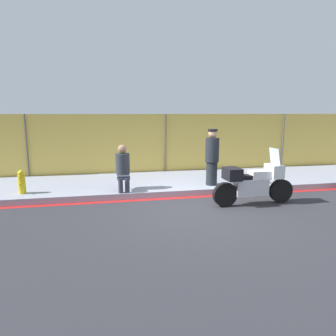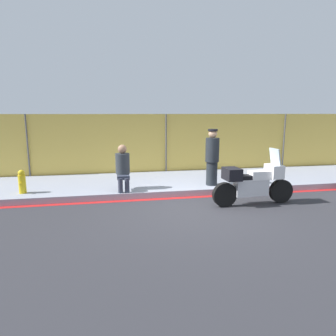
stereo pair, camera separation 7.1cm
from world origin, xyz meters
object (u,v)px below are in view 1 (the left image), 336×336
object	(u,v)px
person_seated_on_curb	(123,165)
motorcycle	(253,183)
fire_hydrant	(22,182)
officer_standing	(212,157)

from	to	relation	value
person_seated_on_curb	motorcycle	bearing A→B (deg)	-24.80
motorcycle	fire_hydrant	world-z (taller)	motorcycle
motorcycle	officer_standing	distance (m)	1.73
person_seated_on_curb	fire_hydrant	distance (m)	2.74
officer_standing	motorcycle	bearing A→B (deg)	-70.13
officer_standing	fire_hydrant	xyz separation A→B (m)	(-5.36, 0.05, -0.54)
officer_standing	fire_hydrant	size ratio (longest dim) A/B	2.61
motorcycle	person_seated_on_curb	world-z (taller)	person_seated_on_curb
person_seated_on_curb	fire_hydrant	size ratio (longest dim) A/B	1.98
motorcycle	officer_standing	bearing A→B (deg)	107.78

